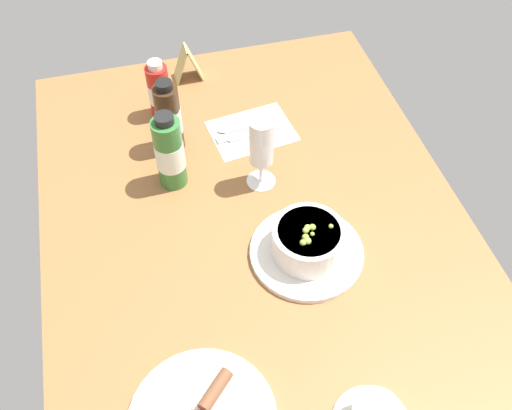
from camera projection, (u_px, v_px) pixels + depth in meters
ground_plane at (253, 218)px, 116.01cm from camera, size 110.00×84.00×3.00cm
porridge_bowl at (308, 243)px, 105.70cm from camera, size 21.67×21.67×8.35cm
cutlery_setting at (250, 131)px, 129.80cm from camera, size 16.16×20.05×0.90cm
wine_glass at (261, 145)px, 112.02cm from camera, size 6.15×6.15×16.99cm
sauce_bottle_brown at (169, 118)px, 120.66cm from camera, size 5.42×5.42×17.79cm
sauce_bottle_green at (170, 153)px, 113.89cm from camera, size 5.95×5.95×18.21cm
sauce_bottle_red at (159, 91)px, 128.81cm from camera, size 5.10×5.10×14.59cm
menu_card at (187, 63)px, 138.99cm from camera, size 4.82×6.91×8.99cm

